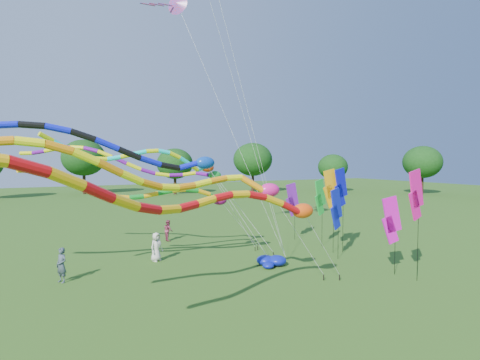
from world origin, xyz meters
name	(u,v)px	position (x,y,z in m)	size (l,w,h in m)	color
ground	(288,289)	(0.00, 0.00, 0.00)	(160.00, 160.00, 0.00)	#235215
tree_ring	(243,169)	(-1.70, 1.32, 5.53)	(117.10, 121.88, 9.58)	#382314
tube_kite_red	(225,202)	(-4.34, -2.44, 4.48)	(14.34, 5.38, 6.74)	black
tube_kite_orange	(185,178)	(-5.19, -0.67, 5.27)	(14.42, 2.28, 7.19)	black
tube_kite_purple	(141,165)	(-4.71, 8.62, 5.64)	(13.41, 6.37, 7.36)	black
tube_kite_blue	(92,146)	(-7.92, 4.23, 6.56)	(17.86, 1.76, 8.45)	black
tube_kite_cyan	(158,160)	(-4.44, 5.88, 5.94)	(12.27, 2.24, 7.63)	black
tube_kite_green	(160,193)	(-4.23, 6.25, 4.13)	(13.40, 2.62, 6.19)	black
delta_kite_high_c	(177,4)	(-2.37, 8.68, 15.40)	(7.14, 5.62, 16.59)	black
banner_pole_magenta_a	(416,195)	(6.04, -1.92, 4.24)	(1.16, 0.20, 5.51)	black
banner_pole_orange	(331,189)	(6.32, 4.68, 4.10)	(1.16, 0.17, 5.37)	black
banner_pole_violet	(292,200)	(6.57, 9.27, 2.98)	(1.16, 0.10, 4.24)	black
banner_pole_magenta_b	(391,220)	(5.95, -0.54, 2.85)	(1.15, 0.35, 4.10)	black
banner_pole_blue_a	(336,209)	(5.52, 3.19, 3.04)	(1.14, 0.40, 4.30)	black
banner_pole_blue_b	(341,188)	(6.92, 4.41, 4.17)	(1.16, 0.23, 5.44)	black
banner_pole_green	(320,197)	(6.86, 6.38, 3.39)	(1.14, 0.38, 4.66)	black
blue_nylon_heap	(272,260)	(1.57, 4.02, 0.25)	(1.24, 1.70, 0.59)	#0B179B
person_a	(156,247)	(-4.06, 7.70, 0.84)	(0.82, 0.53, 1.68)	beige
person_b	(61,265)	(-9.25, 5.79, 0.85)	(0.62, 0.41, 1.70)	#3B4752
person_c	(168,230)	(-1.71, 13.08, 0.77)	(0.75, 0.58, 1.54)	#8F344D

